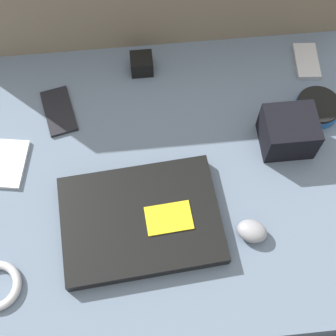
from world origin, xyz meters
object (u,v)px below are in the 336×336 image
object	(u,v)px
phone_silver	(306,61)
phone_black	(10,164)
computer_mouse	(252,231)
charger_brick	(142,64)
speaker_puck	(317,107)
phone_small	(59,111)
laptop	(141,220)
camera_pouch	(288,132)

from	to	relation	value
phone_silver	phone_black	size ratio (longest dim) A/B	0.86
computer_mouse	charger_brick	distance (m)	0.46
computer_mouse	speaker_puck	world-z (taller)	computer_mouse
speaker_puck	phone_small	world-z (taller)	speaker_puck
phone_silver	phone_black	xyz separation A→B (m)	(-0.69, -0.20, -0.00)
phone_small	charger_brick	world-z (taller)	charger_brick
laptop	charger_brick	distance (m)	0.38
laptop	camera_pouch	bearing A→B (deg)	21.40
computer_mouse	phone_silver	bearing A→B (deg)	86.94
computer_mouse	camera_pouch	world-z (taller)	camera_pouch
phone_black	phone_small	distance (m)	0.16
speaker_puck	phone_silver	distance (m)	0.14
laptop	speaker_puck	bearing A→B (deg)	24.59
laptop	computer_mouse	world-z (taller)	computer_mouse
phone_silver	phone_black	world-z (taller)	phone_silver
speaker_puck	charger_brick	bearing A→B (deg)	158.18
computer_mouse	phone_black	world-z (taller)	computer_mouse
phone_silver	phone_black	bearing A→B (deg)	-158.69
laptop	speaker_puck	world-z (taller)	laptop
phone_small	speaker_puck	bearing A→B (deg)	-17.76
charger_brick	phone_black	bearing A→B (deg)	-143.31
computer_mouse	charger_brick	world-z (taller)	charger_brick
camera_pouch	charger_brick	xyz separation A→B (m)	(-0.29, 0.23, -0.02)
speaker_puck	phone_black	xyz separation A→B (m)	(-0.68, -0.07, -0.01)
computer_mouse	phone_silver	world-z (taller)	computer_mouse
laptop	phone_small	xyz separation A→B (m)	(-0.17, 0.28, -0.01)
phone_black	phone_silver	bearing A→B (deg)	26.32
phone_black	phone_small	bearing A→B (deg)	59.61
speaker_puck	phone_black	bearing A→B (deg)	-174.16
computer_mouse	speaker_puck	xyz separation A→B (m)	(0.20, 0.27, -0.00)
laptop	computer_mouse	size ratio (longest dim) A/B	4.47
laptop	phone_black	xyz separation A→B (m)	(-0.27, 0.16, -0.01)
computer_mouse	phone_small	world-z (taller)	computer_mouse
laptop	computer_mouse	bearing A→B (deg)	-16.14
speaker_puck	phone_small	xyz separation A→B (m)	(-0.58, 0.05, -0.01)
computer_mouse	laptop	bearing A→B (deg)	-168.04
laptop	computer_mouse	xyz separation A→B (m)	(0.21, -0.05, 0.00)
phone_small	camera_pouch	bearing A→B (deg)	-26.81
phone_black	speaker_puck	bearing A→B (deg)	15.64
speaker_puck	camera_pouch	distance (m)	0.12
camera_pouch	charger_brick	distance (m)	0.37
speaker_puck	camera_pouch	xyz separation A→B (m)	(-0.09, -0.07, 0.03)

